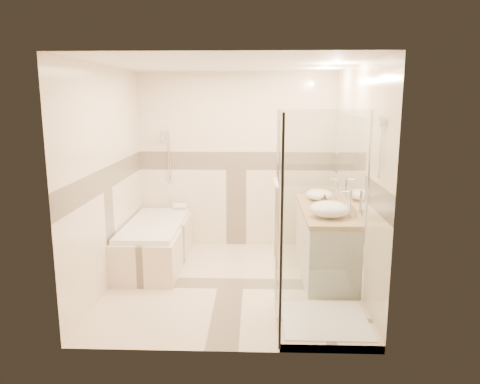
{
  "coord_description": "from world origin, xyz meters",
  "views": [
    {
      "loc": [
        0.29,
        -5.17,
        2.16
      ],
      "look_at": [
        0.1,
        0.25,
        1.05
      ],
      "focal_mm": 35.0,
      "sensor_mm": 36.0,
      "label": 1
    }
  ],
  "objects_px": {
    "vessel_sink_near": "(319,194)",
    "amenity_bottle_a": "(324,201)",
    "shower_enclosure": "(313,275)",
    "vessel_sink_far": "(330,209)",
    "vanity": "(324,242)",
    "amenity_bottle_b": "(325,202)",
    "bathtub": "(155,241)"
  },
  "relations": [
    {
      "from": "vessel_sink_near",
      "to": "shower_enclosure",
      "type": "bearing_deg",
      "value": -98.97
    },
    {
      "from": "amenity_bottle_a",
      "to": "amenity_bottle_b",
      "type": "distance_m",
      "value": 0.06
    },
    {
      "from": "shower_enclosure",
      "to": "vessel_sink_far",
      "type": "relative_size",
      "value": 4.58
    },
    {
      "from": "vanity",
      "to": "amenity_bottle_b",
      "type": "distance_m",
      "value": 0.51
    },
    {
      "from": "vanity",
      "to": "amenity_bottle_b",
      "type": "height_order",
      "value": "amenity_bottle_b"
    },
    {
      "from": "vessel_sink_near",
      "to": "amenity_bottle_b",
      "type": "distance_m",
      "value": 0.49
    },
    {
      "from": "vanity",
      "to": "vessel_sink_far",
      "type": "distance_m",
      "value": 0.66
    },
    {
      "from": "vanity",
      "to": "amenity_bottle_a",
      "type": "xyz_separation_m",
      "value": [
        -0.02,
        0.03,
        0.5
      ]
    },
    {
      "from": "vanity",
      "to": "shower_enclosure",
      "type": "xyz_separation_m",
      "value": [
        -0.29,
        -1.27,
        0.08
      ]
    },
    {
      "from": "vanity",
      "to": "vessel_sink_far",
      "type": "height_order",
      "value": "vessel_sink_far"
    },
    {
      "from": "vanity",
      "to": "amenity_bottle_a",
      "type": "height_order",
      "value": "amenity_bottle_a"
    },
    {
      "from": "bathtub",
      "to": "shower_enclosure",
      "type": "xyz_separation_m",
      "value": [
        1.86,
        -1.62,
        0.2
      ]
    },
    {
      "from": "bathtub",
      "to": "vessel_sink_far",
      "type": "xyz_separation_m",
      "value": [
        2.13,
        -0.76,
        0.63
      ]
    },
    {
      "from": "shower_enclosure",
      "to": "vessel_sink_far",
      "type": "bearing_deg",
      "value": 72.37
    },
    {
      "from": "amenity_bottle_a",
      "to": "bathtub",
      "type": "bearing_deg",
      "value": 171.39
    },
    {
      "from": "vessel_sink_far",
      "to": "amenity_bottle_a",
      "type": "bearing_deg",
      "value": 90.0
    },
    {
      "from": "shower_enclosure",
      "to": "vessel_sink_near",
      "type": "distance_m",
      "value": 1.8
    },
    {
      "from": "shower_enclosure",
      "to": "amenity_bottle_b",
      "type": "relative_size",
      "value": 12.32
    },
    {
      "from": "vessel_sink_far",
      "to": "vanity",
      "type": "bearing_deg",
      "value": 87.23
    },
    {
      "from": "vessel_sink_near",
      "to": "vessel_sink_far",
      "type": "height_order",
      "value": "vessel_sink_far"
    },
    {
      "from": "vanity",
      "to": "amenity_bottle_b",
      "type": "bearing_deg",
      "value": -126.01
    },
    {
      "from": "vanity",
      "to": "vessel_sink_near",
      "type": "height_order",
      "value": "vessel_sink_near"
    },
    {
      "from": "vessel_sink_far",
      "to": "amenity_bottle_b",
      "type": "bearing_deg",
      "value": 90.0
    },
    {
      "from": "vessel_sink_near",
      "to": "amenity_bottle_a",
      "type": "height_order",
      "value": "amenity_bottle_a"
    },
    {
      "from": "bathtub",
      "to": "amenity_bottle_a",
      "type": "height_order",
      "value": "amenity_bottle_a"
    },
    {
      "from": "amenity_bottle_b",
      "to": "vessel_sink_near",
      "type": "bearing_deg",
      "value": 90.0
    },
    {
      "from": "vessel_sink_near",
      "to": "amenity_bottle_a",
      "type": "bearing_deg",
      "value": -90.0
    },
    {
      "from": "bathtub",
      "to": "vessel_sink_far",
      "type": "bearing_deg",
      "value": -19.7
    },
    {
      "from": "vessel_sink_near",
      "to": "amenity_bottle_a",
      "type": "xyz_separation_m",
      "value": [
        0.0,
        -0.43,
        0.01
      ]
    },
    {
      "from": "amenity_bottle_a",
      "to": "shower_enclosure",
      "type": "bearing_deg",
      "value": -101.87
    },
    {
      "from": "vessel_sink_near",
      "to": "amenity_bottle_b",
      "type": "bearing_deg",
      "value": -90.0
    },
    {
      "from": "vanity",
      "to": "vessel_sink_near",
      "type": "relative_size",
      "value": 4.56
    }
  ]
}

